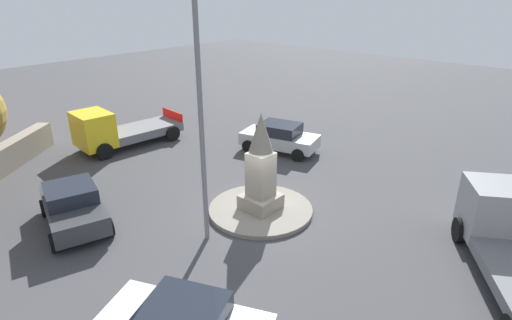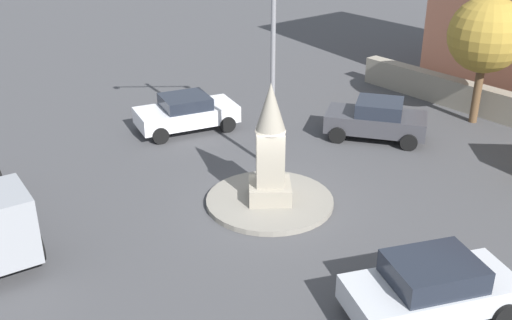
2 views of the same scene
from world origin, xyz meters
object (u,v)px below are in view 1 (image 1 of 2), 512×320
object	(u,v)px
streetlamp	(199,91)
car_dark_grey_approaching	(73,206)
car_silver_far_side	(279,137)
monument	(261,167)
truck_yellow_waiting	(116,130)
truck_grey_near_island	(512,237)

from	to	relation	value
streetlamp	car_dark_grey_approaching	distance (m)	6.58
car_dark_grey_approaching	car_silver_far_side	world-z (taller)	car_dark_grey_approaching
monument	car_dark_grey_approaching	world-z (taller)	monument
streetlamp	car_silver_far_side	xyz separation A→B (m)	(3.23, -8.04, -4.37)
streetlamp	car_silver_far_side	size ratio (longest dim) A/B	1.99
streetlamp	truck_yellow_waiting	bearing A→B (deg)	-14.71
truck_grey_near_island	truck_yellow_waiting	world-z (taller)	truck_grey_near_island
car_dark_grey_approaching	streetlamp	bearing A→B (deg)	-148.38
truck_yellow_waiting	truck_grey_near_island	bearing A→B (deg)	-172.23
car_dark_grey_approaching	monument	bearing A→B (deg)	-130.37
monument	truck_yellow_waiting	size ratio (longest dim) A/B	0.66
monument	car_silver_far_side	size ratio (longest dim) A/B	0.88
car_silver_far_side	truck_yellow_waiting	size ratio (longest dim) A/B	0.75
car_dark_grey_approaching	car_silver_far_side	size ratio (longest dim) A/B	0.97
streetlamp	truck_grey_near_island	size ratio (longest dim) A/B	1.32
streetlamp	monument	bearing A→B (deg)	-94.34
streetlamp	truck_grey_near_island	xyz separation A→B (m)	(-8.05, -5.08, -4.11)
streetlamp	car_dark_grey_approaching	xyz separation A→B (m)	(4.20, 2.58, -4.36)
truck_grey_near_island	monument	bearing A→B (deg)	17.66
truck_grey_near_island	truck_yellow_waiting	size ratio (longest dim) A/B	1.14
streetlamp	truck_yellow_waiting	distance (m)	11.12
car_silver_far_side	truck_yellow_waiting	xyz separation A→B (m)	(6.76, 5.42, 0.23)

